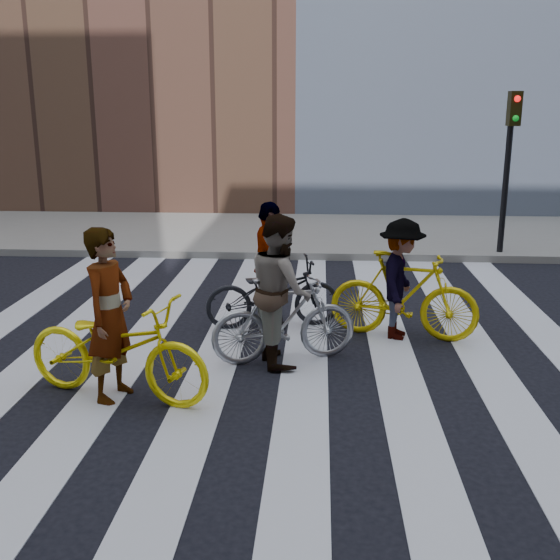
# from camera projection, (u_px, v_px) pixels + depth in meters

# --- Properties ---
(ground) EXTENTS (100.00, 100.00, 0.00)m
(ground) POSITION_uv_depth(u_px,v_px,m) (264.00, 347.00, 8.54)
(ground) COLOR black
(ground) RESTS_ON ground
(sidewalk_far) EXTENTS (100.00, 5.00, 0.15)m
(sidewalk_far) POSITION_uv_depth(u_px,v_px,m) (291.00, 234.00, 15.76)
(sidewalk_far) COLOR gray
(sidewalk_far) RESTS_ON ground
(zebra_crosswalk) EXTENTS (8.25, 10.00, 0.01)m
(zebra_crosswalk) POSITION_uv_depth(u_px,v_px,m) (264.00, 347.00, 8.54)
(zebra_crosswalk) COLOR silver
(zebra_crosswalk) RESTS_ON ground
(traffic_signal) EXTENTS (0.22, 0.42, 3.33)m
(traffic_signal) POSITION_uv_depth(u_px,v_px,m) (510.00, 146.00, 12.82)
(traffic_signal) COLOR black
(traffic_signal) RESTS_ON ground
(bike_yellow_left) EXTENTS (2.27, 1.30, 1.13)m
(bike_yellow_left) POSITION_uv_depth(u_px,v_px,m) (117.00, 348.00, 6.93)
(bike_yellow_left) COLOR yellow
(bike_yellow_left) RESTS_ON ground
(bike_silver_mid) EXTENTS (1.87, 1.02, 1.08)m
(bike_silver_mid) POSITION_uv_depth(u_px,v_px,m) (284.00, 319.00, 7.94)
(bike_silver_mid) COLOR #9B9DA4
(bike_silver_mid) RESTS_ON ground
(bike_yellow_right) EXTENTS (2.06, 1.00, 1.19)m
(bike_yellow_right) POSITION_uv_depth(u_px,v_px,m) (404.00, 295.00, 8.75)
(bike_yellow_right) COLOR #DEBE0C
(bike_yellow_right) RESTS_ON ground
(bike_dark_rear) EXTENTS (2.00, 1.04, 1.00)m
(bike_dark_rear) POSITION_uv_depth(u_px,v_px,m) (273.00, 293.00, 9.21)
(bike_dark_rear) COLOR black
(bike_dark_rear) RESTS_ON ground
(rider_left) EXTENTS (0.61, 0.77, 1.86)m
(rider_left) POSITION_uv_depth(u_px,v_px,m) (110.00, 315.00, 6.84)
(rider_left) COLOR slate
(rider_left) RESTS_ON ground
(rider_mid) EXTENTS (0.93, 1.06, 1.83)m
(rider_mid) POSITION_uv_depth(u_px,v_px,m) (280.00, 290.00, 7.85)
(rider_mid) COLOR slate
(rider_mid) RESTS_ON ground
(rider_right) EXTENTS (0.83, 1.16, 1.63)m
(rider_right) POSITION_uv_depth(u_px,v_px,m) (401.00, 280.00, 8.70)
(rider_right) COLOR slate
(rider_right) RESTS_ON ground
(rider_rear) EXTENTS (0.65, 1.12, 1.79)m
(rider_rear) POSITION_uv_depth(u_px,v_px,m) (269.00, 266.00, 9.11)
(rider_rear) COLOR slate
(rider_rear) RESTS_ON ground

